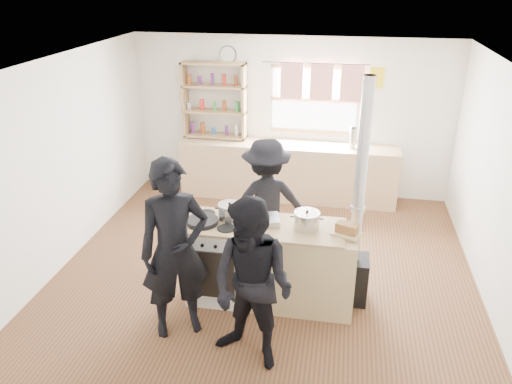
% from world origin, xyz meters
% --- Properties ---
extents(ground, '(5.00, 5.00, 0.01)m').
position_xyz_m(ground, '(0.00, 0.00, -0.01)').
color(ground, brown).
rests_on(ground, ground).
extents(back_counter, '(3.40, 0.55, 0.90)m').
position_xyz_m(back_counter, '(0.00, 2.22, 0.45)').
color(back_counter, tan).
rests_on(back_counter, ground).
extents(shelving_unit, '(1.00, 0.28, 1.20)m').
position_xyz_m(shelving_unit, '(-1.20, 2.34, 1.51)').
color(shelving_unit, tan).
rests_on(shelving_unit, back_counter).
extents(thermos, '(0.10, 0.10, 0.32)m').
position_xyz_m(thermos, '(0.97, 2.22, 1.06)').
color(thermos, silver).
rests_on(thermos, back_counter).
extents(cooking_island, '(1.97, 0.64, 0.93)m').
position_xyz_m(cooking_island, '(0.14, -0.55, 0.47)').
color(cooking_island, white).
rests_on(cooking_island, ground).
extents(skillet_greens, '(0.46, 0.46, 0.05)m').
position_xyz_m(skillet_greens, '(-0.58, -0.63, 0.96)').
color(skillet_greens, black).
rests_on(skillet_greens, cooking_island).
extents(roast_tray, '(0.40, 0.34, 0.07)m').
position_xyz_m(roast_tray, '(0.05, -0.51, 0.97)').
color(roast_tray, silver).
rests_on(roast_tray, cooking_island).
extents(stockpot_stove, '(0.25, 0.25, 0.20)m').
position_xyz_m(stockpot_stove, '(-0.31, -0.48, 1.02)').
color(stockpot_stove, silver).
rests_on(stockpot_stove, cooking_island).
extents(stockpot_counter, '(0.27, 0.27, 0.21)m').
position_xyz_m(stockpot_counter, '(0.52, -0.54, 1.02)').
color(stockpot_counter, '#B0B0B3').
rests_on(stockpot_counter, cooking_island).
extents(bread_board, '(0.33, 0.29, 0.12)m').
position_xyz_m(bread_board, '(0.93, -0.60, 0.98)').
color(bread_board, tan).
rests_on(bread_board, cooking_island).
extents(flue_heater, '(0.35, 0.35, 2.50)m').
position_xyz_m(flue_heater, '(1.03, -0.38, 0.65)').
color(flue_heater, black).
rests_on(flue_heater, ground).
extents(person_near_left, '(0.80, 0.71, 1.85)m').
position_xyz_m(person_near_left, '(-0.69, -1.21, 0.93)').
color(person_near_left, black).
rests_on(person_near_left, ground).
extents(person_near_right, '(0.99, 0.89, 1.66)m').
position_xyz_m(person_near_right, '(0.13, -1.52, 0.83)').
color(person_near_right, black).
rests_on(person_near_right, ground).
extents(person_far, '(1.17, 0.90, 1.60)m').
position_xyz_m(person_far, '(-0.04, 0.29, 0.80)').
color(person_far, black).
rests_on(person_far, ground).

